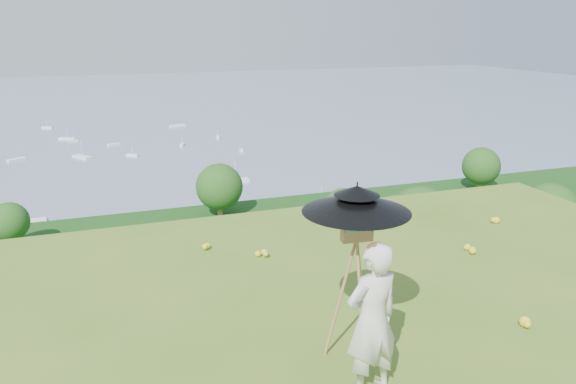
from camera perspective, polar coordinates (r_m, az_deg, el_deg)
name	(u,v)px	position (r m, az deg, el deg)	size (l,w,h in m)	color
shoreline_tier	(128,303)	(87.81, -15.94, -10.84)	(170.00, 28.00, 8.00)	gray
bay_water	(98,119)	(246.23, -18.73, 7.02)	(700.00, 700.00, 0.00)	#7083A0
slope_trees	(145,291)	(42.68, -14.31, -9.75)	(110.00, 50.00, 6.00)	#264B16
harbor_town	(124,263)	(85.08, -16.28, -6.94)	(110.00, 22.00, 5.00)	silver
moored_boats	(58,164)	(168.80, -22.32, 2.66)	(140.00, 140.00, 0.70)	white
painter	(372,320)	(5.74, 8.53, -12.74)	(0.60, 0.39, 1.64)	beige
field_easel	(355,287)	(6.22, 6.80, -9.55)	(0.67, 0.67, 1.77)	olive
sun_umbrella	(356,210)	(5.92, 6.96, -1.81)	(1.15, 1.15, 0.61)	black
painter_cap	(375,247)	(5.40, 8.88, -5.55)	(0.18, 0.22, 0.10)	#C76D7B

